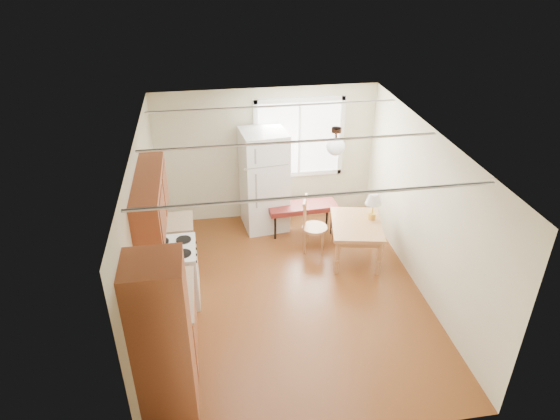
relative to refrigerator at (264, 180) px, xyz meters
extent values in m
cube|color=#512710|center=(0.10, -2.11, -0.93)|extent=(4.60, 5.60, 0.12)
cube|color=white|center=(0.10, -2.11, 1.57)|extent=(4.60, 5.60, 0.12)
cube|color=beige|center=(0.10, 0.39, 0.32)|extent=(4.60, 0.10, 2.50)
cube|color=beige|center=(0.10, -4.61, 0.32)|extent=(4.60, 0.10, 2.50)
cube|color=beige|center=(-1.90, -2.11, 0.32)|extent=(0.10, 5.60, 2.50)
cube|color=beige|center=(2.10, -2.11, 0.32)|extent=(0.10, 5.60, 2.50)
cube|color=brown|center=(-1.60, -3.96, 0.12)|extent=(0.60, 0.60, 2.10)
cube|color=brown|center=(-1.60, -2.96, -0.50)|extent=(0.60, 1.10, 0.86)
cube|color=tan|center=(-1.59, -2.96, -0.05)|extent=(0.62, 1.14, 0.04)
cube|color=white|center=(-1.57, -1.91, -0.48)|extent=(0.65, 0.76, 0.90)
cube|color=brown|center=(-1.60, -1.16, -0.50)|extent=(0.60, 0.60, 0.86)
cube|color=brown|center=(-1.73, -2.26, 0.92)|extent=(0.33, 1.60, 0.70)
cube|color=white|center=(0.70, 0.38, 0.62)|extent=(1.50, 0.02, 1.35)
cylinder|color=#311E15|center=(0.80, -1.71, 1.53)|extent=(0.14, 0.14, 0.06)
cylinder|color=#311E15|center=(0.80, -1.71, 1.43)|extent=(0.03, 0.03, 0.16)
sphere|color=white|center=(0.80, -1.71, 1.29)|extent=(0.26, 0.26, 0.26)
cube|color=white|center=(0.00, 0.00, 0.00)|extent=(0.85, 0.85, 1.86)
cube|color=gray|center=(0.00, -0.38, 0.44)|extent=(0.77, 0.02, 0.02)
cube|color=gray|center=(-0.19, -0.40, 0.19)|extent=(0.03, 0.03, 1.11)
cube|color=#5A1815|center=(0.64, -0.34, -0.41)|extent=(1.26, 0.53, 0.09)
cylinder|color=black|center=(0.12, -0.51, -0.69)|extent=(0.04, 0.04, 0.47)
cylinder|color=black|center=(1.15, -0.51, -0.69)|extent=(0.04, 0.04, 0.47)
cylinder|color=black|center=(0.12, -0.17, -0.69)|extent=(0.04, 0.04, 0.47)
cylinder|color=black|center=(1.15, -0.17, -0.69)|extent=(0.04, 0.04, 0.47)
cube|color=#9E673C|center=(1.36, -1.30, -0.29)|extent=(1.00, 1.21, 0.06)
cube|color=#9E673C|center=(1.36, -1.30, -0.37)|extent=(0.88, 1.09, 0.10)
cylinder|color=#9E673C|center=(0.94, -1.69, -0.62)|extent=(0.07, 0.07, 0.61)
cylinder|color=#9E673C|center=(1.59, -1.82, -0.62)|extent=(0.07, 0.07, 0.61)
cylinder|color=#9E673C|center=(1.12, -0.78, -0.62)|extent=(0.07, 0.07, 0.61)
cylinder|color=#9E673C|center=(1.77, -0.91, -0.62)|extent=(0.07, 0.07, 0.61)
cylinder|color=#9E673C|center=(0.73, -0.97, -0.49)|extent=(0.43, 0.43, 0.05)
cylinder|color=#9E673C|center=(0.54, -1.07, -0.71)|extent=(0.04, 0.04, 0.44)
cylinder|color=#9E673C|center=(0.82, -1.16, -0.71)|extent=(0.04, 0.04, 0.44)
cylinder|color=#9E673C|center=(0.64, -0.79, -0.71)|extent=(0.04, 0.04, 0.44)
cylinder|color=#9E673C|center=(0.92, -0.88, -0.71)|extent=(0.04, 0.04, 0.44)
cylinder|color=gold|center=(1.64, -1.20, -0.20)|extent=(0.13, 0.13, 0.11)
cylinder|color=gold|center=(1.64, -1.20, -0.06)|extent=(0.02, 0.02, 0.18)
cone|color=silver|center=(1.64, -1.20, 0.12)|extent=(0.27, 0.27, 0.18)
cube|color=black|center=(-1.62, -3.13, 0.01)|extent=(0.22, 0.26, 0.09)
cube|color=black|center=(-1.62, -3.23, 0.21)|extent=(0.20, 0.09, 0.31)
cylinder|color=black|center=(-1.62, -3.08, 0.12)|extent=(0.15, 0.15, 0.13)
cylinder|color=red|center=(-1.68, -2.70, 0.04)|extent=(0.10, 0.10, 0.15)
sphere|color=red|center=(-1.68, -2.70, 0.14)|extent=(0.05, 0.05, 0.05)
camera|label=1|loc=(-0.99, -8.00, 3.94)|focal=32.00mm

